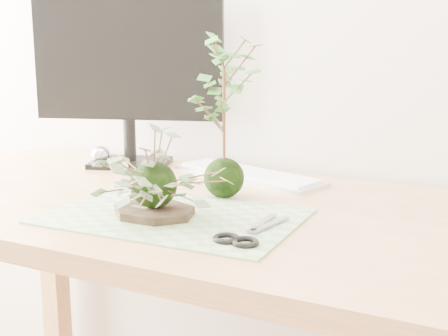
{
  "coord_description": "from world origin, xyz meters",
  "views": [
    {
      "loc": [
        0.5,
        0.17,
        1.08
      ],
      "look_at": [
        0.0,
        1.14,
        0.84
      ],
      "focal_mm": 50.0,
      "sensor_mm": 36.0,
      "label": 1
    }
  ],
  "objects_px": {
    "maple_kokedama": "(224,79)",
    "keyboard": "(248,174)",
    "ivy_kokedama": "(153,163)",
    "desk": "(230,249)",
    "monitor": "(129,69)"
  },
  "relations": [
    {
      "from": "maple_kokedama",
      "to": "keyboard",
      "type": "xyz_separation_m",
      "value": [
        -0.03,
        0.19,
        -0.24
      ]
    },
    {
      "from": "ivy_kokedama",
      "to": "keyboard",
      "type": "bearing_deg",
      "value": 87.39
    },
    {
      "from": "ivy_kokedama",
      "to": "desk",
      "type": "bearing_deg",
      "value": 53.29
    },
    {
      "from": "ivy_kokedama",
      "to": "monitor",
      "type": "relative_size",
      "value": 0.69
    },
    {
      "from": "ivy_kokedama",
      "to": "maple_kokedama",
      "type": "relative_size",
      "value": 0.92
    },
    {
      "from": "keyboard",
      "to": "monitor",
      "type": "xyz_separation_m",
      "value": [
        -0.33,
        -0.01,
        0.24
      ]
    },
    {
      "from": "desk",
      "to": "monitor",
      "type": "distance_m",
      "value": 0.58
    },
    {
      "from": "maple_kokedama",
      "to": "monitor",
      "type": "distance_m",
      "value": 0.41
    },
    {
      "from": "ivy_kokedama",
      "to": "maple_kokedama",
      "type": "distance_m",
      "value": 0.24
    },
    {
      "from": "maple_kokedama",
      "to": "keyboard",
      "type": "relative_size",
      "value": 0.86
    },
    {
      "from": "ivy_kokedama",
      "to": "keyboard",
      "type": "height_order",
      "value": "ivy_kokedama"
    },
    {
      "from": "maple_kokedama",
      "to": "keyboard",
      "type": "height_order",
      "value": "maple_kokedama"
    },
    {
      "from": "desk",
      "to": "maple_kokedama",
      "type": "bearing_deg",
      "value": 126.51
    },
    {
      "from": "ivy_kokedama",
      "to": "keyboard",
      "type": "distance_m",
      "value": 0.39
    },
    {
      "from": "ivy_kokedama",
      "to": "maple_kokedama",
      "type": "height_order",
      "value": "maple_kokedama"
    }
  ]
}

